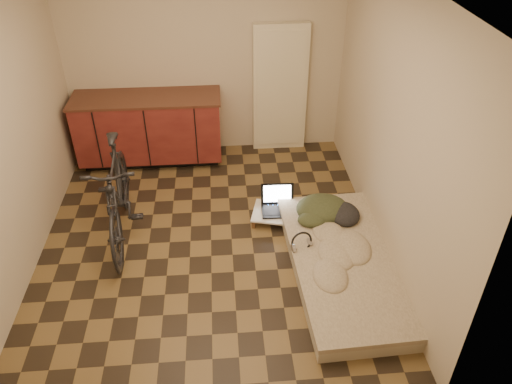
{
  "coord_description": "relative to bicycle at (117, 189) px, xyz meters",
  "views": [
    {
      "loc": [
        0.15,
        -4.08,
        3.47
      ],
      "look_at": [
        0.49,
        0.07,
        0.55
      ],
      "focal_mm": 35.0,
      "sensor_mm": 36.0,
      "label": 1
    }
  ],
  "objects": [
    {
      "name": "mouse",
      "position": [
        1.93,
        0.04,
        -0.44
      ],
      "size": [
        0.1,
        0.13,
        0.04
      ],
      "primitive_type": "ellipsoid",
      "rotation": [
        0.0,
        0.0,
        -0.4
      ],
      "color": "silver",
      "rests_on": "lap_desk"
    },
    {
      "name": "lap_desk",
      "position": [
        1.73,
        0.07,
        -0.48
      ],
      "size": [
        0.74,
        0.57,
        0.11
      ],
      "rotation": [
        0.0,
        0.0,
        -0.24
      ],
      "color": "brown",
      "rests_on": "ground"
    },
    {
      "name": "appliance_panel",
      "position": [
        1.88,
        1.73,
        0.28
      ],
      "size": [
        0.7,
        0.1,
        1.7
      ],
      "primitive_type": "cube",
      "color": "#F2E6BF",
      "rests_on": "ground"
    },
    {
      "name": "room_shell",
      "position": [
        0.93,
        -0.21,
        0.73
      ],
      "size": [
        3.5,
        4.0,
        2.6
      ],
      "color": "brown",
      "rests_on": "ground"
    },
    {
      "name": "cabinets",
      "position": [
        0.18,
        1.49,
        -0.1
      ],
      "size": [
        1.84,
        0.62,
        0.91
      ],
      "color": "black",
      "rests_on": "ground"
    },
    {
      "name": "futon",
      "position": [
        2.23,
        -0.78,
        -0.48
      ],
      "size": [
        1.08,
        2.12,
        0.18
      ],
      "rotation": [
        0.0,
        0.0,
        0.04
      ],
      "color": "#BAAE94",
      "rests_on": "ground"
    },
    {
      "name": "bicycle",
      "position": [
        0.0,
        0.0,
        0.0
      ],
      "size": [
        0.66,
        1.8,
        1.14
      ],
      "primitive_type": "imported",
      "rotation": [
        0.0,
        0.0,
        0.08
      ],
      "color": "black",
      "rests_on": "ground"
    },
    {
      "name": "clothing_pile",
      "position": [
        2.2,
        -0.08,
        -0.27
      ],
      "size": [
        0.62,
        0.52,
        0.24
      ],
      "primitive_type": null,
      "rotation": [
        0.0,
        0.0,
        0.04
      ],
      "color": "#2E361F",
      "rests_on": "futon"
    },
    {
      "name": "headphones",
      "position": [
        1.83,
        -0.6,
        -0.31
      ],
      "size": [
        0.29,
        0.27,
        0.16
      ],
      "primitive_type": null,
      "rotation": [
        0.0,
        0.0,
        0.24
      ],
      "color": "black",
      "rests_on": "futon"
    },
    {
      "name": "laptop",
      "position": [
        1.69,
        0.14,
        -0.41
      ],
      "size": [
        0.37,
        0.34,
        0.25
      ],
      "rotation": [
        0.0,
        0.0,
        -0.03
      ],
      "color": "black",
      "rests_on": "lap_desk"
    }
  ]
}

